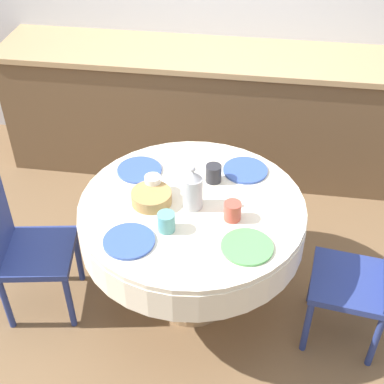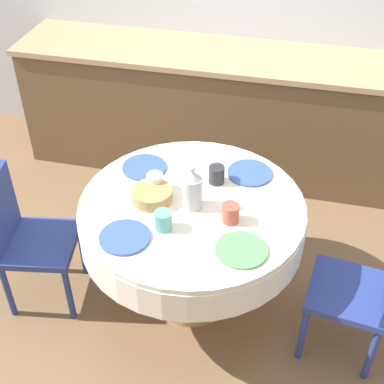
# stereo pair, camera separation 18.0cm
# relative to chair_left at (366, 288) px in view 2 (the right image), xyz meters

# --- Properties ---
(ground_plane) EXTENTS (12.00, 12.00, 0.00)m
(ground_plane) POSITION_rel_chair_left_xyz_m (-0.93, 0.12, -0.47)
(ground_plane) COLOR brown
(kitchen_counter) EXTENTS (3.24, 0.64, 0.95)m
(kitchen_counter) POSITION_rel_chair_left_xyz_m (-0.93, 1.55, 0.00)
(kitchen_counter) COLOR brown
(kitchen_counter) RESTS_ON ground_plane
(dining_table) EXTENTS (1.20, 1.20, 0.75)m
(dining_table) POSITION_rel_chair_left_xyz_m (-0.93, 0.12, 0.15)
(dining_table) COLOR tan
(dining_table) RESTS_ON ground_plane
(chair_left) EXTENTS (0.45, 0.45, 0.85)m
(chair_left) POSITION_rel_chair_left_xyz_m (0.00, 0.00, 0.00)
(chair_left) COLOR navy
(chair_left) RESTS_ON ground_plane
(chair_right) EXTENTS (0.46, 0.46, 0.85)m
(chair_right) POSITION_rel_chair_left_xyz_m (-1.86, -0.04, 0.00)
(chair_right) COLOR navy
(chair_right) RESTS_ON ground_plane
(plate_near_left) EXTENTS (0.25, 0.25, 0.01)m
(plate_near_left) POSITION_rel_chair_left_xyz_m (-1.19, -0.20, 0.28)
(plate_near_left) COLOR #3856AD
(plate_near_left) RESTS_ON dining_table
(cup_near_left) EXTENTS (0.09, 0.09, 0.10)m
(cup_near_left) POSITION_rel_chair_left_xyz_m (-1.03, -0.09, 0.32)
(cup_near_left) COLOR #5BA39E
(cup_near_left) RESTS_ON dining_table
(plate_near_right) EXTENTS (0.25, 0.25, 0.01)m
(plate_near_right) POSITION_rel_chair_left_xyz_m (-0.63, -0.16, 0.28)
(plate_near_right) COLOR #5BA85B
(plate_near_right) RESTS_ON dining_table
(cup_near_right) EXTENTS (0.09, 0.09, 0.10)m
(cup_near_right) POSITION_rel_chair_left_xyz_m (-0.71, 0.04, 0.32)
(cup_near_right) COLOR #CC4C3D
(cup_near_right) RESTS_ON dining_table
(plate_far_left) EXTENTS (0.25, 0.25, 0.01)m
(plate_far_left) POSITION_rel_chair_left_xyz_m (-1.27, 0.37, 0.28)
(plate_far_left) COLOR #3856AD
(plate_far_left) RESTS_ON dining_table
(cup_far_left) EXTENTS (0.09, 0.09, 0.10)m
(cup_far_left) POSITION_rel_chair_left_xyz_m (-1.15, 0.20, 0.32)
(cup_far_left) COLOR white
(cup_far_left) RESTS_ON dining_table
(plate_far_right) EXTENTS (0.25, 0.25, 0.01)m
(plate_far_right) POSITION_rel_chair_left_xyz_m (-0.68, 0.45, 0.28)
(plate_far_right) COLOR #3856AD
(plate_far_right) RESTS_ON dining_table
(cup_far_right) EXTENTS (0.09, 0.09, 0.10)m
(cup_far_right) POSITION_rel_chair_left_xyz_m (-0.85, 0.34, 0.32)
(cup_far_right) COLOR #28282D
(cup_far_right) RESTS_ON dining_table
(coffee_carafe) EXTENTS (0.10, 0.10, 0.25)m
(coffee_carafe) POSITION_rel_chair_left_xyz_m (-0.93, 0.11, 0.38)
(coffee_carafe) COLOR #B2B2B7
(coffee_carafe) RESTS_ON dining_table
(bread_basket) EXTENTS (0.21, 0.21, 0.07)m
(bread_basket) POSITION_rel_chair_left_xyz_m (-1.14, 0.11, 0.31)
(bread_basket) COLOR #AD844C
(bread_basket) RESTS_ON dining_table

